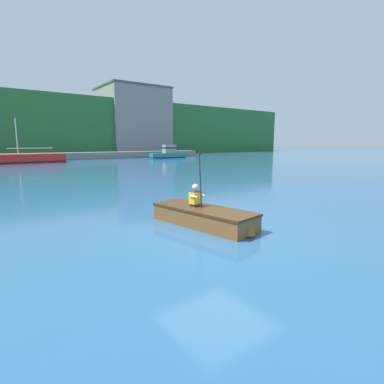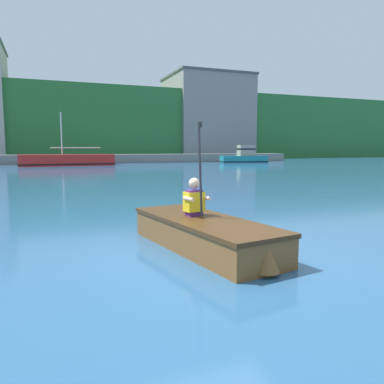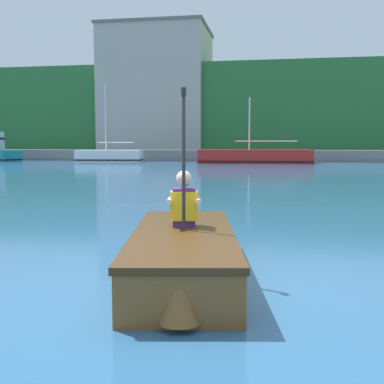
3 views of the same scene
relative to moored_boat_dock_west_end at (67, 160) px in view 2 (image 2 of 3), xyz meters
name	(u,v)px [view 2 (image 2 of 3)]	position (x,y,z in m)	size (l,w,h in m)	color
ground_plane	(220,259)	(0.56, -30.55, -0.47)	(300.00, 300.00, 0.00)	#28567F
shoreline_ridge	(61,125)	(0.56, 26.27, 4.55)	(120.00, 20.00, 10.04)	#2D6B33
waterfront_office_block_center	(207,117)	(22.70, 21.41, 6.05)	(12.29, 11.62, 13.01)	gray
marina_dock	(71,159)	(0.56, 4.63, -0.02)	(49.26, 2.40, 0.90)	slate
moored_boat_dock_west_end	(67,160)	(0.00, 0.00, 0.00)	(8.13, 2.98, 4.67)	red
moored_boat_dock_center_near	(244,157)	(18.07, 0.37, 0.17)	(5.17, 2.45, 1.88)	#197A84
rowboat_foreground	(205,232)	(0.56, -30.01, -0.20)	(1.48, 3.10, 0.47)	brown
person_paddler	(194,198)	(0.51, -29.70, 0.28)	(0.39, 0.37, 1.45)	#592672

